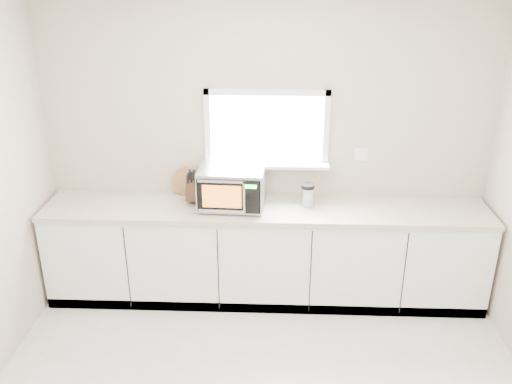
{
  "coord_description": "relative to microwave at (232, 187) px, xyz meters",
  "views": [
    {
      "loc": [
        0.1,
        -2.65,
        2.9
      ],
      "look_at": [
        -0.08,
        1.55,
        1.12
      ],
      "focal_mm": 38.0,
      "sensor_mm": 36.0,
      "label": 1
    }
  ],
  "objects": [
    {
      "name": "countertop",
      "position": [
        0.29,
        0.0,
        -0.21
      ],
      "size": [
        3.92,
        0.64,
        0.04
      ],
      "primitive_type": "cube",
      "color": "#B4A794",
      "rests_on": "cabinets"
    },
    {
      "name": "back_wall",
      "position": [
        0.29,
        0.31,
        0.26
      ],
      "size": [
        4.0,
        0.17,
        2.7
      ],
      "color": "#B8A992",
      "rests_on": "ground"
    },
    {
      "name": "knife_block",
      "position": [
        -0.35,
        0.09,
        -0.05
      ],
      "size": [
        0.12,
        0.23,
        0.32
      ],
      "rotation": [
        0.0,
        0.0,
        -0.07
      ],
      "color": "#4B2B1B",
      "rests_on": "countertop"
    },
    {
      "name": "cutting_board",
      "position": [
        -0.44,
        0.25,
        -0.06
      ],
      "size": [
        0.27,
        0.06,
        0.26
      ],
      "primitive_type": "cylinder",
      "rotation": [
        1.4,
        0.0,
        0.0
      ],
      "color": "#A46B3F",
      "rests_on": "countertop"
    },
    {
      "name": "microwave",
      "position": [
        0.0,
        0.0,
        0.0
      ],
      "size": [
        0.58,
        0.48,
        0.36
      ],
      "rotation": [
        0.0,
        0.0,
        -0.05
      ],
      "color": "black",
      "rests_on": "countertop"
    },
    {
      "name": "coffee_grinder",
      "position": [
        0.66,
        0.05,
        -0.09
      ],
      "size": [
        0.13,
        0.13,
        0.21
      ],
      "rotation": [
        0.0,
        0.0,
        0.07
      ],
      "color": "#B4B7BC",
      "rests_on": "countertop"
    },
    {
      "name": "cabinets",
      "position": [
        0.29,
        0.01,
        -0.67
      ],
      "size": [
        3.92,
        0.6,
        0.88
      ],
      "primitive_type": "cube",
      "color": "silver",
      "rests_on": "ground"
    }
  ]
}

